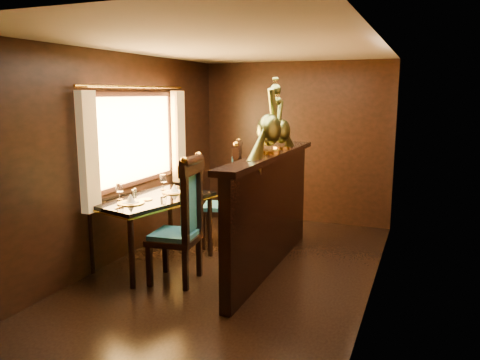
{
  "coord_description": "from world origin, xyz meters",
  "views": [
    {
      "loc": [
        1.95,
        -4.64,
        2.02
      ],
      "look_at": [
        -0.07,
        0.34,
        1.02
      ],
      "focal_mm": 35.0,
      "sensor_mm": 36.0,
      "label": 1
    }
  ],
  "objects_px": {
    "chair_left": "(185,217)",
    "peacock_left": "(269,116)",
    "chair_right": "(231,191)",
    "peacock_right": "(282,121)",
    "dining_table": "(152,203)"
  },
  "relations": [
    {
      "from": "chair_left",
      "to": "peacock_left",
      "type": "height_order",
      "value": "peacock_left"
    },
    {
      "from": "peacock_left",
      "to": "peacock_right",
      "type": "bearing_deg",
      "value": 90.0
    },
    {
      "from": "chair_left",
      "to": "chair_right",
      "type": "relative_size",
      "value": 0.98
    },
    {
      "from": "chair_right",
      "to": "peacock_left",
      "type": "relative_size",
      "value": 1.71
    },
    {
      "from": "peacock_left",
      "to": "peacock_right",
      "type": "xyz_separation_m",
      "value": [
        0.0,
        0.46,
        -0.08
      ]
    },
    {
      "from": "peacock_left",
      "to": "peacock_right",
      "type": "distance_m",
      "value": 0.47
    },
    {
      "from": "peacock_right",
      "to": "chair_left",
      "type": "bearing_deg",
      "value": -122.9
    },
    {
      "from": "peacock_left",
      "to": "peacock_right",
      "type": "height_order",
      "value": "peacock_left"
    },
    {
      "from": "dining_table",
      "to": "peacock_left",
      "type": "bearing_deg",
      "value": 27.84
    },
    {
      "from": "peacock_right",
      "to": "peacock_left",
      "type": "bearing_deg",
      "value": -90.0
    },
    {
      "from": "chair_left",
      "to": "chair_right",
      "type": "xyz_separation_m",
      "value": [
        -0.04,
        1.33,
        0.01
      ]
    },
    {
      "from": "peacock_left",
      "to": "peacock_right",
      "type": "relative_size",
      "value": 1.23
    },
    {
      "from": "dining_table",
      "to": "peacock_right",
      "type": "relative_size",
      "value": 2.3
    },
    {
      "from": "chair_left",
      "to": "chair_right",
      "type": "bearing_deg",
      "value": 85.13
    },
    {
      "from": "chair_right",
      "to": "peacock_right",
      "type": "relative_size",
      "value": 2.11
    }
  ]
}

